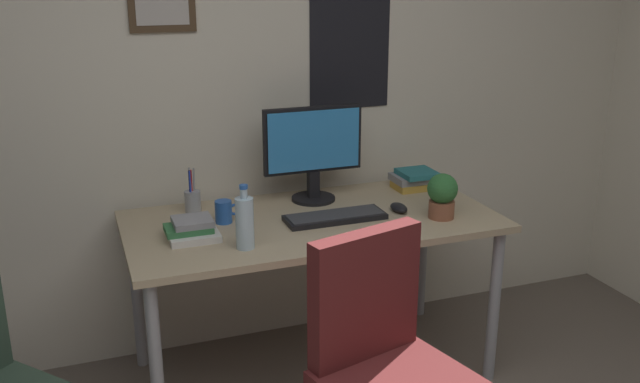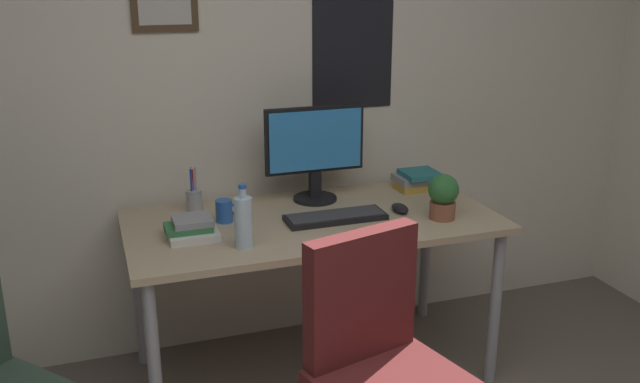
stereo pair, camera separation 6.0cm
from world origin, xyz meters
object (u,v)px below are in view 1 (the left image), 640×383
Objects in this scene: office_chair at (387,363)px; water_bottle at (245,222)px; potted_plant at (442,194)px; book_stack_left at (415,179)px; book_stack_right at (192,230)px; keyboard at (335,217)px; monitor at (313,149)px; coffee_mug_near at (224,212)px; computer_mouse at (399,208)px; pen_cup at (193,200)px.

water_bottle reaches higher than office_chair.
potted_plant is (0.55, 0.64, 0.32)m from office_chair.
book_stack_right is (-1.13, -0.28, -0.01)m from book_stack_left.
office_chair reaches higher than keyboard.
book_stack_right is (-0.17, 0.17, -0.07)m from water_bottle.
monitor reaches higher than keyboard.
keyboard is at bearing -16.01° from coffee_mug_near.
water_bottle is (-0.43, -0.17, 0.09)m from keyboard.
keyboard is 2.10× the size of book_stack_right.
computer_mouse is 0.56× the size of potted_plant.
keyboard is 0.47m from coffee_mug_near.
pen_cup is 0.32m from book_stack_right.
potted_plant is (0.43, -0.41, -0.13)m from monitor.
keyboard is at bearing 0.24° from book_stack_right.
office_chair is at bearing -68.45° from pen_cup.
monitor is 0.47m from computer_mouse.
coffee_mug_near is 0.98m from book_stack_left.
keyboard is 3.91× the size of computer_mouse.
potted_plant reaches higher than keyboard.
book_stack_left is (0.52, -0.01, -0.19)m from monitor.
monitor is 0.36m from keyboard.
monitor is at bearing 136.28° from potted_plant.
monitor is at bearing 89.58° from keyboard.
book_stack_left is (0.97, 0.15, -0.00)m from coffee_mug_near.
office_chair is at bearing -62.38° from water_bottle.
coffee_mug_near is (-0.45, 0.13, 0.04)m from keyboard.
office_chair is 4.75× the size of pen_cup.
pen_cup reaches higher than potted_plant.
potted_plant reaches higher than book_stack_right.
office_chair is 2.21× the size of keyboard.
pen_cup is at bearing 177.29° from monitor.
keyboard is 0.48m from water_bottle.
water_bottle reaches higher than potted_plant.
office_chair is at bearing -118.38° from computer_mouse.
pen_cup is at bearing 118.95° from coffee_mug_near.
monitor is at bearing 25.01° from book_stack_right.
book_stack_left is at bearing -1.74° from pen_cup.
computer_mouse reaches higher than keyboard.
coffee_mug_near is at bearing -171.38° from book_stack_left.
potted_plant is (0.14, -0.13, 0.09)m from computer_mouse.
water_bottle is 1.18× the size of book_stack_left.
pen_cup is (-0.98, 0.44, -0.05)m from potted_plant.
water_bottle is (-0.73, -0.17, 0.09)m from computer_mouse.
water_bottle is at bearing -76.83° from pen_cup.
coffee_mug_near is 0.21m from book_stack_right.
water_bottle reaches higher than computer_mouse.
book_stack_right is (-0.61, -0.00, 0.02)m from keyboard.
coffee_mug_near reaches higher than book_stack_left.
potted_plant is at bearing -16.44° from coffee_mug_near.
keyboard is at bearing 163.11° from potted_plant.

